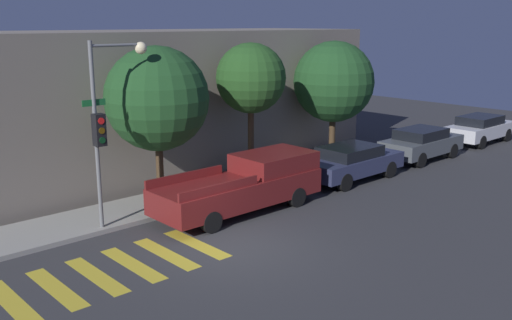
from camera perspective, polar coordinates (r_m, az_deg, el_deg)
The scene contains 12 objects.
ground_plane at distance 15.71m, azimuth -2.58°, elevation -8.70°, with size 60.00×60.00×0.00m, color #333335.
sidewalk at distance 19.04m, azimuth -11.03°, elevation -4.66°, with size 26.00×2.31×0.14m, color gray.
building_row at distance 22.36m, azimuth -17.50°, elevation 4.92°, with size 26.00×6.00×5.64m, color slate.
crosswalk at distance 14.77m, azimuth -13.94°, elevation -10.61°, with size 5.45×2.60×0.00m.
traffic_light_pole at distance 16.63m, azimuth -14.59°, elevation 4.74°, with size 2.10×0.56×5.48m.
pickup_truck at distance 18.42m, azimuth -0.98°, elevation -2.39°, with size 5.78×1.99×1.72m.
sedan_near_corner at distance 22.26m, azimuth 9.46°, elevation -0.14°, with size 4.44×1.86×1.36m.
sedan_middle at distance 26.25m, azimuth 16.21°, elevation 1.64°, with size 4.21×1.79×1.41m.
sedan_far_end at distance 30.94m, azimuth 21.51°, elevation 2.97°, with size 4.37×1.75×1.39m.
tree_near_corner at distance 18.69m, azimuth -9.87°, elevation 6.04°, with size 3.39×3.39×5.26m.
tree_midblock at distance 21.09m, azimuth -0.52°, elevation 8.13°, with size 2.59×2.59×5.26m.
tree_far_end at distance 24.51m, azimuth 7.78°, elevation 7.75°, with size 3.42×3.42×5.22m.
Camera 1 is at (-9.26, -11.20, 5.97)m, focal length 40.00 mm.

